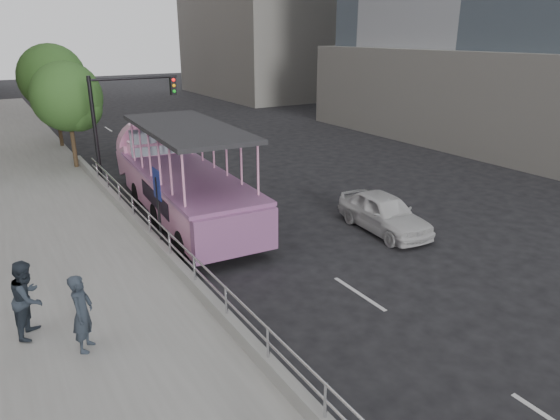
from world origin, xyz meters
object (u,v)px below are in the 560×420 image
object	(u,v)px
duck_boat	(178,180)
traffic_signal	(119,112)
pedestrian_mid	(28,298)
parking_sign	(158,204)
pedestrian_near	(82,313)
street_tree_far	(54,80)
car	(384,213)
street_tree_near	(70,99)

from	to	relation	value
duck_boat	traffic_signal	distance (m)	5.83
pedestrian_mid	parking_sign	bearing A→B (deg)	-27.40
pedestrian_near	parking_sign	xyz separation A→B (m)	(3.21, 4.42, 0.67)
street_tree_far	pedestrian_mid	bearing A→B (deg)	-100.53
parking_sign	duck_boat	bearing A→B (deg)	62.29
car	traffic_signal	distance (m)	13.29
pedestrian_near	street_tree_near	bearing A→B (deg)	20.02
pedestrian_near	duck_boat	bearing A→B (deg)	-2.66
traffic_signal	street_tree_far	world-z (taller)	street_tree_far
duck_boat	street_tree_far	distance (m)	15.26
street_tree_far	traffic_signal	bearing A→B (deg)	-81.57
pedestrian_mid	parking_sign	xyz separation A→B (m)	(4.17, 3.14, 0.64)
car	parking_sign	bearing A→B (deg)	170.76
car	pedestrian_near	distance (m)	11.36
pedestrian_mid	traffic_signal	distance (m)	13.75
pedestrian_mid	traffic_signal	xyz separation A→B (m)	(5.46, 12.42, 2.26)
duck_boat	traffic_signal	xyz separation A→B (m)	(-0.74, 5.40, 2.08)
traffic_signal	car	bearing A→B (deg)	-59.62
street_tree_near	street_tree_far	size ratio (longest dim) A/B	0.89
duck_boat	street_tree_near	size ratio (longest dim) A/B	2.04
car	parking_sign	distance (m)	8.18
pedestrian_near	parking_sign	distance (m)	5.50
street_tree_far	parking_sign	bearing A→B (deg)	-89.68
parking_sign	traffic_signal	xyz separation A→B (m)	(1.29, 9.28, 1.62)
car	pedestrian_near	world-z (taller)	pedestrian_near
pedestrian_mid	traffic_signal	world-z (taller)	traffic_signal
traffic_signal	street_tree_far	size ratio (longest dim) A/B	0.81
duck_boat	street_tree_near	bearing A→B (deg)	104.84
pedestrian_near	street_tree_far	xyz separation A→B (m)	(3.11, 23.13, 3.10)
duck_boat	street_tree_far	bearing A→B (deg)	98.21
car	pedestrian_mid	bearing A→B (deg)	-169.72
duck_boat	street_tree_far	size ratio (longest dim) A/B	1.81
pedestrian_near	traffic_signal	world-z (taller)	traffic_signal
car	street_tree_far	world-z (taller)	street_tree_far
car	traffic_signal	size ratio (longest dim) A/B	0.80
car	parking_sign	size ratio (longest dim) A/B	1.38
duck_boat	pedestrian_near	distance (m)	9.82
duck_boat	parking_sign	world-z (taller)	duck_boat
pedestrian_mid	street_tree_far	size ratio (longest dim) A/B	0.29
street_tree_far	car	bearing A→B (deg)	-68.89
duck_boat	pedestrian_near	size ratio (longest dim) A/B	6.40
pedestrian_near	street_tree_near	world-z (taller)	street_tree_near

